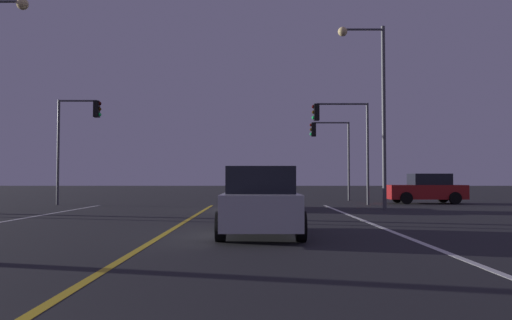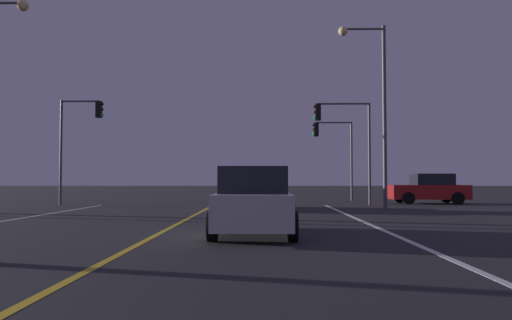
% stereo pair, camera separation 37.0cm
% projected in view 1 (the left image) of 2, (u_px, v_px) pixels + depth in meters
% --- Properties ---
extents(lane_edge_right, '(0.16, 31.31, 0.01)m').
position_uv_depth(lane_edge_right, '(427.00, 245.00, 10.59)').
color(lane_edge_right, silver).
rests_on(lane_edge_right, ground).
extents(lane_center_divider, '(0.16, 31.31, 0.01)m').
position_uv_depth(lane_center_divider, '(148.00, 245.00, 10.60)').
color(lane_center_divider, gold).
rests_on(lane_center_divider, ground).
extents(car_ahead_far, '(2.02, 4.30, 1.70)m').
position_uv_depth(car_ahead_far, '(259.00, 191.00, 23.16)').
color(car_ahead_far, black).
rests_on(car_ahead_far, ground).
extents(car_lead_same_lane, '(2.02, 4.30, 1.70)m').
position_uv_depth(car_lead_same_lane, '(261.00, 202.00, 12.42)').
color(car_lead_same_lane, black).
rests_on(car_lead_same_lane, ground).
extents(car_crossing_side, '(4.30, 2.02, 1.70)m').
position_uv_depth(car_crossing_side, '(427.00, 189.00, 28.34)').
color(car_crossing_side, black).
rests_on(car_crossing_side, ground).
extents(traffic_light_near_right, '(3.08, 0.36, 5.52)m').
position_uv_depth(traffic_light_near_right, '(342.00, 129.00, 26.89)').
color(traffic_light_near_right, '#4C4C51').
rests_on(traffic_light_near_right, ground).
extents(traffic_light_near_left, '(2.38, 0.36, 5.69)m').
position_uv_depth(traffic_light_near_left, '(79.00, 128.00, 26.92)').
color(traffic_light_near_left, '#4C4C51').
rests_on(traffic_light_near_left, ground).
extents(traffic_light_far_right, '(2.61, 0.36, 5.12)m').
position_uv_depth(traffic_light_far_right, '(331.00, 142.00, 32.37)').
color(traffic_light_far_right, '#4C4C51').
rests_on(traffic_light_far_right, ground).
extents(street_lamp_right_far, '(2.18, 0.44, 8.47)m').
position_uv_depth(street_lamp_right_far, '(374.00, 94.00, 22.87)').
color(street_lamp_right_far, '#4C4C51').
rests_on(street_lamp_right_far, ground).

